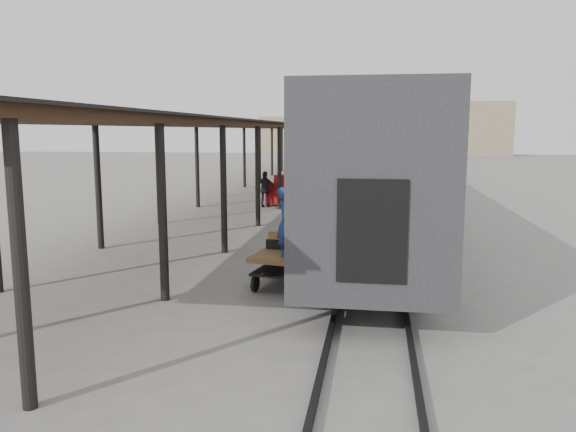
{
  "coord_description": "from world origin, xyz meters",
  "views": [
    {
      "loc": [
        3.25,
        -13.55,
        3.76
      ],
      "look_at": [
        1.16,
        -0.24,
        1.7
      ],
      "focal_mm": 35.0,
      "sensor_mm": 36.0,
      "label": 1
    }
  ],
  "objects_px": {
    "baggage_cart": "(289,258)",
    "luggage_tug": "(282,191)",
    "porter": "(286,222)",
    "pedestrian": "(265,189)"
  },
  "relations": [
    {
      "from": "baggage_cart",
      "to": "luggage_tug",
      "type": "bearing_deg",
      "value": 110.5
    },
    {
      "from": "luggage_tug",
      "to": "porter",
      "type": "relative_size",
      "value": 1.18
    },
    {
      "from": "luggage_tug",
      "to": "pedestrian",
      "type": "distance_m",
      "value": 1.27
    },
    {
      "from": "porter",
      "to": "luggage_tug",
      "type": "bearing_deg",
      "value": 12.76
    },
    {
      "from": "luggage_tug",
      "to": "porter",
      "type": "distance_m",
      "value": 15.66
    },
    {
      "from": "baggage_cart",
      "to": "pedestrian",
      "type": "bearing_deg",
      "value": 113.85
    },
    {
      "from": "baggage_cart",
      "to": "porter",
      "type": "relative_size",
      "value": 1.61
    },
    {
      "from": "baggage_cart",
      "to": "pedestrian",
      "type": "xyz_separation_m",
      "value": [
        -3.3,
        13.66,
        0.24
      ]
    },
    {
      "from": "luggage_tug",
      "to": "pedestrian",
      "type": "height_order",
      "value": "pedestrian"
    },
    {
      "from": "luggage_tug",
      "to": "pedestrian",
      "type": "xyz_separation_m",
      "value": [
        -0.64,
        -1.08,
        0.21
      ]
    }
  ]
}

